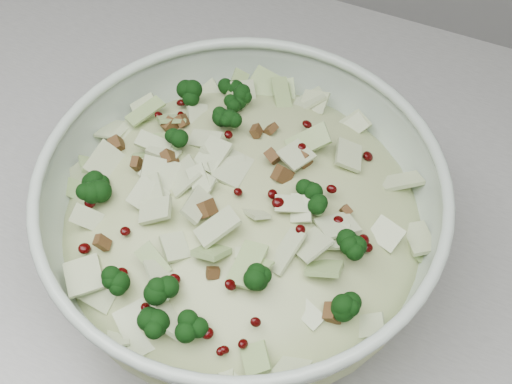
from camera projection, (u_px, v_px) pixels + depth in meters
mixing_bowl at (242, 225)px, 0.57m from camera, size 0.34×0.34×0.13m
salad at (242, 211)px, 0.56m from camera, size 0.36×0.36×0.13m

